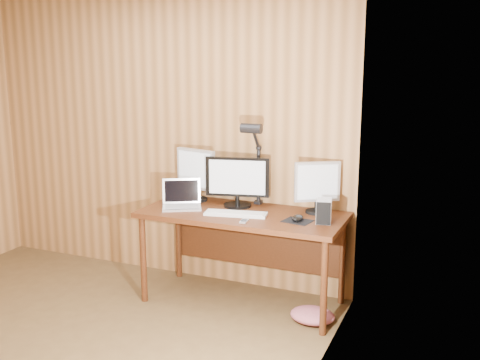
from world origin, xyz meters
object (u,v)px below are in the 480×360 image
Objects in this scene: monitor_center at (237,181)px; desk_lamp at (255,152)px; monitor_right at (317,186)px; phone at (244,221)px; keyboard at (236,214)px; hard_drive at (324,211)px; laptop at (182,200)px; speaker at (323,211)px; monitor_left at (196,173)px; mouse at (298,218)px; desk at (246,225)px.

monitor_center is 0.70× the size of desk_lamp.
phone is at bearing -165.19° from monitor_right.
phone is at bearing -59.13° from keyboard.
keyboard is 2.83× the size of hard_drive.
phone is at bearing -73.54° from monitor_center.
monitor_right reaches higher than laptop.
speaker is 0.17× the size of desk_lamp.
monitor_center is 0.40m from monitor_left.
hard_drive is 1.42× the size of speaker.
monitor_left is at bearing 167.77° from mouse.
monitor_right is 0.82× the size of keyboard.
desk_lamp is (-0.52, 0.01, 0.23)m from monitor_right.
speaker reaches higher than mouse.
monitor_left is 1.04m from monitor_right.
mouse is (-0.07, -0.28, -0.19)m from monitor_right.
speaker is at bearing 41.47° from mouse.
desk_lamp is at bearing 14.49° from monitor_center.
speaker reaches higher than phone.
laptop is at bearing -79.15° from monitor_left.
desk_lamp is at bearing 147.71° from monitor_right.
laptop is 3.17× the size of mouse.
monitor_center is at bearing 172.64° from speaker.
keyboard is 0.68× the size of desk_lamp.
phone is at bearing -20.97° from monitor_left.
speaker is (1.14, -0.14, -0.18)m from monitor_left.
monitor_right is 3.35× the size of mouse.
hard_drive is (0.65, -0.09, 0.21)m from desk.
keyboard is at bearing -96.74° from desk.
laptop is at bearing 156.93° from phone.
mouse is 0.21m from speaker.
phone is (0.13, -0.15, -0.01)m from keyboard.
laptop reaches higher than keyboard.
mouse reaches higher than phone.
monitor_right is 1.10m from laptop.
monitor_center is 0.65m from mouse.
monitor_left is 0.29m from laptop.
monitor_left is at bearing 160.62° from monitor_center.
desk_lamp reaches higher than monitor_center.
monitor_left is (-0.40, 0.04, 0.03)m from monitor_center.
mouse is 0.98× the size of speaker.
phone is 0.14× the size of desk_lamp.
monitor_left is at bearing 157.67° from hard_drive.
monitor_left reaches higher than mouse.
monitor_left is 3.56× the size of speaker.
hard_drive is at bearing -94.47° from monitor_right.
mouse is (0.99, -0.04, -0.03)m from laptop.
mouse is at bearing -135.16° from monitor_right.
desk_lamp is (-0.10, 0.45, 0.44)m from phone.
laptop is 1.17m from hard_drive.
laptop is at bearing -168.30° from desk_lamp.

